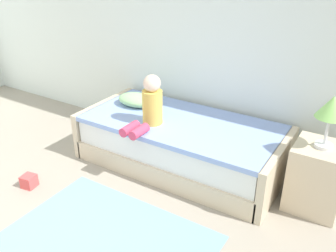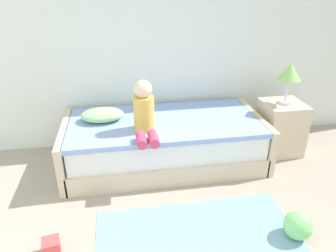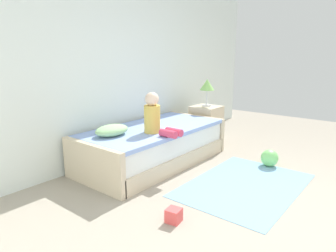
{
  "view_description": "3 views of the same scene",
  "coord_description": "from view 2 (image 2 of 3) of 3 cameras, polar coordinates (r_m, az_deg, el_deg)",
  "views": [
    {
      "loc": [
        1.85,
        -0.85,
        2.06
      ],
      "look_at": [
        0.22,
        1.75,
        0.55
      ],
      "focal_mm": 38.33,
      "sensor_mm": 36.0,
      "label": 1
    },
    {
      "loc": [
        -0.23,
        -0.96,
        1.86
      ],
      "look_at": [
        0.22,
        1.75,
        0.55
      ],
      "focal_mm": 33.52,
      "sensor_mm": 36.0,
      "label": 2
    },
    {
      "loc": [
        -2.7,
        -0.6,
        1.45
      ],
      "look_at": [
        0.22,
        1.75,
        0.55
      ],
      "focal_mm": 32.22,
      "sensor_mm": 36.0,
      "label": 3
    }
  ],
  "objects": [
    {
      "name": "wall_rear",
      "position": [
        3.59,
        -6.13,
        18.81
      ],
      "size": [
        7.2,
        0.1,
        2.9
      ],
      "primitive_type": "cube",
      "color": "silver",
      "rests_on": "ground"
    },
    {
      "name": "bed",
      "position": [
        3.4,
        -0.7,
        -2.82
      ],
      "size": [
        2.11,
        1.0,
        0.5
      ],
      "color": "beige",
      "rests_on": "ground"
    },
    {
      "name": "nightstand",
      "position": [
        3.81,
        19.76,
        -0.27
      ],
      "size": [
        0.44,
        0.44,
        0.6
      ],
      "primitive_type": "cube",
      "color": "beige",
      "rests_on": "ground"
    },
    {
      "name": "table_lamp",
      "position": [
        3.6,
        21.25,
        8.9
      ],
      "size": [
        0.24,
        0.24,
        0.45
      ],
      "color": "silver",
      "rests_on": "nightstand"
    },
    {
      "name": "child_figure",
      "position": [
        2.97,
        -4.39,
        2.55
      ],
      "size": [
        0.2,
        0.51,
        0.5
      ],
      "color": "gold",
      "rests_on": "bed"
    },
    {
      "name": "pillow",
      "position": [
        3.33,
        -11.87,
        2.01
      ],
      "size": [
        0.44,
        0.3,
        0.13
      ],
      "primitive_type": "ellipsoid",
      "color": "#99CC8C",
      "rests_on": "bed"
    },
    {
      "name": "toy_ball",
      "position": [
        2.75,
        22.56,
        -16.35
      ],
      "size": [
        0.23,
        0.23,
        0.23
      ],
      "primitive_type": "sphere",
      "color": "#7FD872",
      "rests_on": "ground"
    },
    {
      "name": "area_rug",
      "position": [
        2.55,
        6.32,
        -21.46
      ],
      "size": [
        1.6,
        1.1,
        0.01
      ],
      "primitive_type": "cube",
      "color": "#7AA8CC",
      "rests_on": "ground"
    },
    {
      "name": "toy_block",
      "position": [
        2.62,
        -20.43,
        -19.89
      ],
      "size": [
        0.14,
        0.14,
        0.12
      ],
      "primitive_type": "cube",
      "rotation": [
        0.0,
        0.0,
        0.17
      ],
      "color": "#E54C4C",
      "rests_on": "ground"
    }
  ]
}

